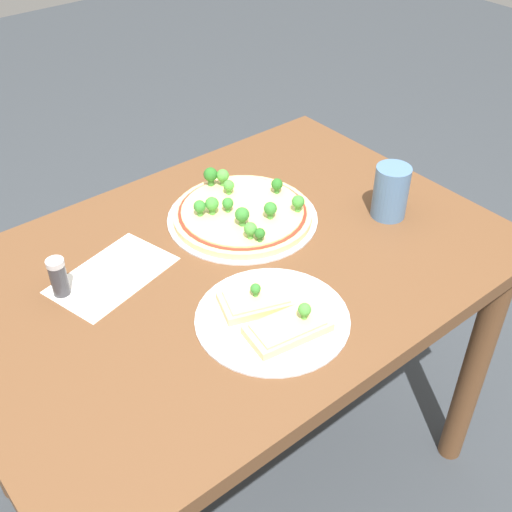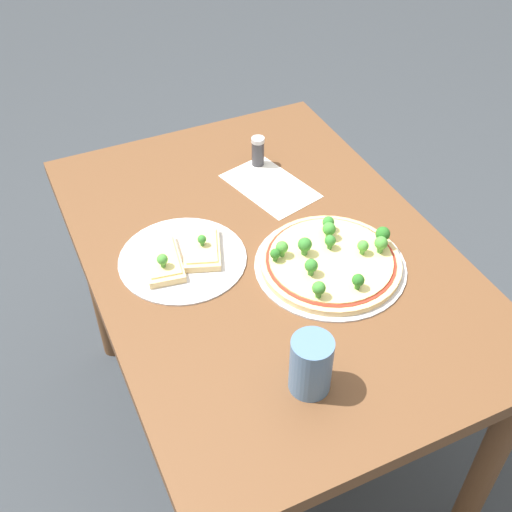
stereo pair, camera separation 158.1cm
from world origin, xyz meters
The scene contains 7 objects.
ground_plane centered at (0.00, 0.00, 0.00)m, with size 8.00×8.00×0.00m, color #33383D.
dining_table centered at (0.00, 0.00, 0.61)m, with size 1.10×0.76×0.72m.
pizza_tray_whole centered at (0.11, 0.10, 0.74)m, with size 0.33×0.33×0.07m.
pizza_tray_slice centered at (-0.05, -0.18, 0.73)m, with size 0.28×0.28×0.06m.
drinking_cup centered at (0.36, -0.09, 0.78)m, with size 0.07×0.07×0.12m, color #4C7099.
condiment_shaker centered at (-0.31, 0.12, 0.76)m, with size 0.03×0.03×0.08m.
paper_menu centered at (-0.21, 0.11, 0.72)m, with size 0.23×0.14×0.00m, color white.
Camera 2 is at (0.95, -0.46, 1.67)m, focal length 45.00 mm.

